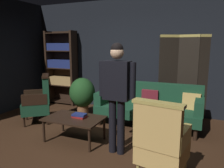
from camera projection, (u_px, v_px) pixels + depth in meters
ground_plane at (92, 150)px, 3.50m from camera, size 10.00×10.00×0.00m
back_wall at (138, 56)px, 5.46m from camera, size 7.20×0.10×2.80m
folding_screen at (187, 75)px, 4.97m from camera, size 1.26×0.40×1.90m
bookshelf at (62, 67)px, 6.13m from camera, size 0.90×0.32×2.05m
velvet_couch at (149, 104)px, 4.52m from camera, size 2.12×0.78×0.88m
coffee_table at (74, 120)px, 3.79m from camera, size 1.00×0.64×0.42m
armchair_gilt_accent at (161, 142)px, 2.67m from camera, size 0.66×0.66×1.04m
armchair_wing_left at (39, 100)px, 4.69m from camera, size 0.81×0.81×1.04m
standing_figure at (117, 89)px, 3.24m from camera, size 0.59×0.24×1.70m
potted_plant at (82, 94)px, 5.17m from camera, size 0.61×0.61×0.90m
book_red_leather at (79, 117)px, 3.79m from camera, size 0.25×0.17×0.03m
book_navy_cloth at (79, 115)px, 3.78m from camera, size 0.24×0.16×0.04m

